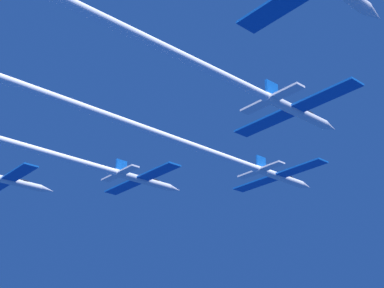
{
  "coord_description": "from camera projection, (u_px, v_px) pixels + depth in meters",
  "views": [
    {
      "loc": [
        52.64,
        -65.37,
        -31.77
      ],
      "look_at": [
        0.02,
        -19.55,
        -0.49
      ],
      "focal_mm": 50.99,
      "sensor_mm": 36.0,
      "label": 1
    }
  ],
  "objects": [
    {
      "name": "jet_left_wing",
      "position": [
        28.0,
        147.0,
        78.15
      ],
      "size": [
        18.13,
        66.71,
        3.0
      ],
      "color": "silver"
    },
    {
      "name": "jet_right_wing",
      "position": [
        189.0,
        60.0,
        56.24
      ],
      "size": [
        18.13,
        59.96,
        3.0
      ],
      "color": "silver"
    },
    {
      "name": "jet_lead",
      "position": [
        194.0,
        147.0,
        77.71
      ],
      "size": [
        18.13,
        62.73,
        3.0
      ],
      "color": "silver"
    }
  ]
}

